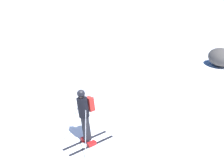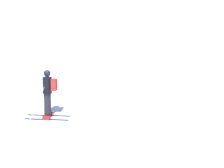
% 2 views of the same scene
% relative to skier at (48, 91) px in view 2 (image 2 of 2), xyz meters
% --- Properties ---
extents(ground_plane, '(300.00, 300.00, 0.00)m').
position_rel_skier_xyz_m(ground_plane, '(-0.81, 0.01, -1.00)').
color(ground_plane, white).
extents(skier, '(1.26, 1.74, 1.80)m').
position_rel_skier_xyz_m(skier, '(0.00, 0.00, 0.00)').
color(skier, black).
rests_on(skier, ground).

